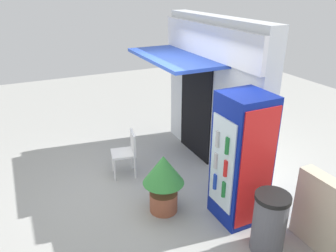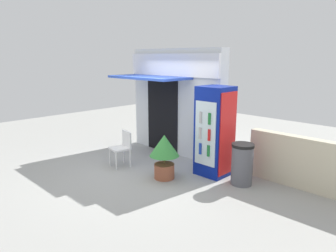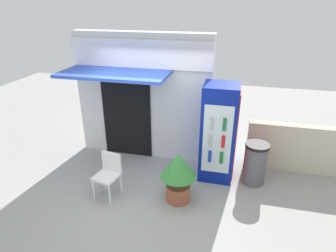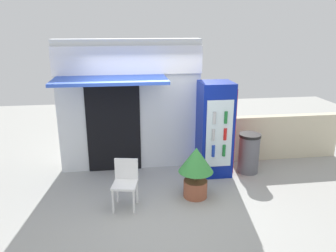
% 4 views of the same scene
% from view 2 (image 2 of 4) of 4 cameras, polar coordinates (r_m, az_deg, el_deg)
% --- Properties ---
extents(ground, '(16.00, 16.00, 0.00)m').
position_cam_2_polar(ground, '(7.30, -5.11, -8.04)').
color(ground, '#A3A39E').
extents(storefront_building, '(3.00, 1.33, 2.78)m').
position_cam_2_polar(storefront_building, '(8.26, 1.25, 4.85)').
color(storefront_building, silver).
rests_on(storefront_building, ground).
extents(drink_cooler, '(0.68, 0.70, 1.96)m').
position_cam_2_polar(drink_cooler, '(6.82, 8.59, -0.98)').
color(drink_cooler, navy).
rests_on(drink_cooler, ground).
extents(plastic_chair, '(0.48, 0.49, 0.84)m').
position_cam_2_polar(plastic_chair, '(7.47, -8.35, -3.64)').
color(plastic_chair, white).
rests_on(plastic_chair, ground).
extents(potted_plant_near_shop, '(0.63, 0.63, 0.96)m').
position_cam_2_polar(potted_plant_near_shop, '(6.61, -0.69, -4.79)').
color(potted_plant_near_shop, '#995138').
rests_on(potted_plant_near_shop, ground).
extents(trash_bin, '(0.46, 0.46, 0.86)m').
position_cam_2_polar(trash_bin, '(6.53, 13.47, -6.82)').
color(trash_bin, '#595960').
rests_on(trash_bin, ground).
extents(stone_boundary_wall, '(2.57, 0.21, 1.04)m').
position_cam_2_polar(stone_boundary_wall, '(6.64, 24.95, -6.56)').
color(stone_boundary_wall, beige).
rests_on(stone_boundary_wall, ground).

